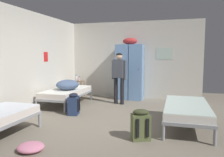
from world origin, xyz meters
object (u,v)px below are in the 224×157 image
object	(u,v)px
water_bottle	(76,78)
clothes_pile_pink	(31,147)
bedding_heap	(67,85)
backpack_olive	(140,125)
bed_left_rear	(67,93)
bed_right	(187,109)
person_traveler	(119,73)
shelf_unit	(78,87)
backpack_navy	(73,104)
lotion_bottle	(79,79)
locker_bank	(130,71)

from	to	relation	value
water_bottle	clothes_pile_pink	size ratio (longest dim) A/B	0.53
bedding_heap	backpack_olive	distance (m)	3.19
bed_left_rear	bedding_heap	world-z (taller)	bedding_heap
bed_right	person_traveler	world-z (taller)	person_traveler
clothes_pile_pink	bed_left_rear	bearing A→B (deg)	107.58
bed_left_rear	shelf_unit	bearing A→B (deg)	100.46
bed_right	person_traveler	size ratio (longest dim) A/B	1.21
water_bottle	bedding_heap	bearing A→B (deg)	-74.21
bed_right	person_traveler	distance (m)	2.64
person_traveler	backpack_navy	xyz separation A→B (m)	(-0.81, -1.53, -0.68)
bed_left_rear	lotion_bottle	world-z (taller)	lotion_bottle
lotion_bottle	shelf_unit	bearing A→B (deg)	150.26
person_traveler	water_bottle	size ratio (longest dim) A/B	7.01
water_bottle	clothes_pile_pink	bearing A→B (deg)	-73.65
water_bottle	clothes_pile_pink	xyz separation A→B (m)	(1.31, -4.48, -0.60)
bedding_heap	backpack_olive	xyz separation A→B (m)	(2.46, -2.00, -0.38)
person_traveler	bed_right	bearing A→B (deg)	-42.42
person_traveler	shelf_unit	bearing A→B (deg)	156.07
bed_right	person_traveler	bearing A→B (deg)	137.58
clothes_pile_pink	water_bottle	bearing A→B (deg)	106.35
bed_right	clothes_pile_pink	world-z (taller)	bed_right
shelf_unit	clothes_pile_pink	bearing A→B (deg)	-74.54
bed_left_rear	person_traveler	bearing A→B (deg)	22.01
bed_left_rear	water_bottle	distance (m)	1.44
shelf_unit	locker_bank	bearing A→B (deg)	2.17
person_traveler	lotion_bottle	size ratio (longest dim) A/B	9.01
backpack_navy	clothes_pile_pink	distance (m)	2.20
bedding_heap	clothes_pile_pink	size ratio (longest dim) A/B	1.59
backpack_navy	clothes_pile_pink	world-z (taller)	backpack_navy
clothes_pile_pink	shelf_unit	bearing A→B (deg)	105.46
water_bottle	locker_bank	bearing A→B (deg)	1.49
locker_bank	clothes_pile_pink	distance (m)	4.66
locker_bank	bedding_heap	xyz separation A→B (m)	(-1.53, -1.55, -0.33)
shelf_unit	clothes_pile_pink	distance (m)	4.63
backpack_olive	clothes_pile_pink	world-z (taller)	backpack_olive
locker_bank	bedding_heap	size ratio (longest dim) A/B	3.06
bed_right	bed_left_rear	bearing A→B (deg)	161.20
bedding_heap	clothes_pile_pink	bearing A→B (deg)	-73.38
clothes_pile_pink	locker_bank	bearing A→B (deg)	81.89
shelf_unit	backpack_olive	xyz separation A→B (m)	(2.80, -3.48, -0.09)
lotion_bottle	locker_bank	bearing A→B (deg)	3.51
bedding_heap	water_bottle	xyz separation A→B (m)	(-0.42, 1.50, 0.03)
locker_bank	backpack_navy	world-z (taller)	locker_bank
shelf_unit	lotion_bottle	bearing A→B (deg)	-29.74
bed_left_rear	backpack_olive	size ratio (longest dim) A/B	3.45
bed_left_rear	bedding_heap	bearing A→B (deg)	-53.02
bed_right	backpack_navy	xyz separation A→B (m)	(-2.71, 0.21, -0.12)
bed_left_rear	lotion_bottle	bearing A→B (deg)	97.80
water_bottle	clothes_pile_pink	world-z (taller)	water_bottle
bed_left_rear	backpack_olive	world-z (taller)	backpack_olive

